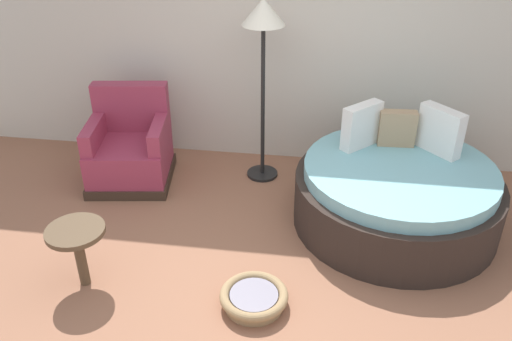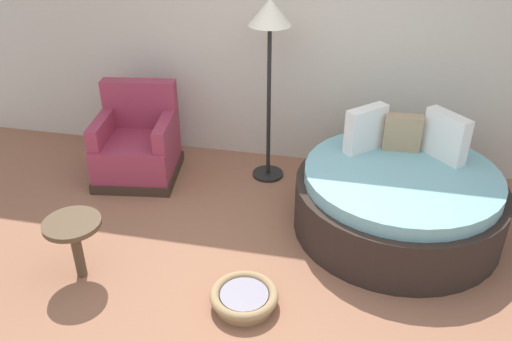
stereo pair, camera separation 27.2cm
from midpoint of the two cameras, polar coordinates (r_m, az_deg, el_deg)
ground_plane at (r=4.24m, az=1.73°, el=-12.51°), size 8.00×8.00×0.02m
back_wall at (r=5.48m, az=6.41°, el=15.52°), size 8.00×0.12×2.99m
round_daybed at (r=4.88m, az=16.51°, el=-2.96°), size 1.81×1.81×1.01m
red_armchair at (r=5.59m, az=-11.17°, el=2.61°), size 0.91×0.91×0.94m
pet_basket at (r=4.05m, az=0.71°, el=-13.47°), size 0.51×0.51×0.13m
side_table at (r=4.26m, az=-17.20°, el=-6.30°), size 0.44×0.44×0.52m
floor_lamp at (r=5.01m, az=3.09°, el=14.71°), size 0.40×0.40×1.82m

